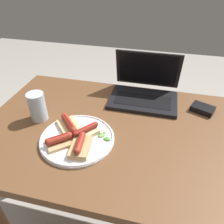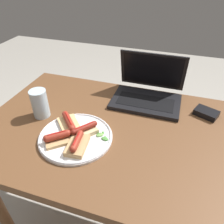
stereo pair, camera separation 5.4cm
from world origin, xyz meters
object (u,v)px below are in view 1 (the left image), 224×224
drinking_glass (37,107)px  external_drive (203,109)px  plate (77,138)px  laptop (144,91)px

drinking_glass → external_drive: (0.69, 0.22, -0.05)m
plate → external_drive: size_ratio=2.49×
laptop → external_drive: bearing=-10.1°
plate → external_drive: external_drive is taller
plate → external_drive: bearing=32.7°
laptop → drinking_glass: 0.50m
plate → drinking_glass: (-0.21, 0.09, 0.05)m
laptop → drinking_glass: laptop is taller
external_drive → drinking_glass: bearing=-139.1°
drinking_glass → external_drive: drinking_glass is taller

